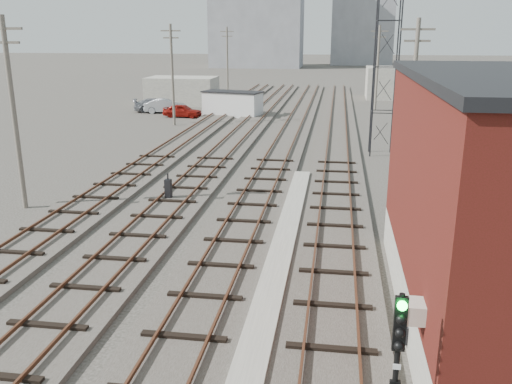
% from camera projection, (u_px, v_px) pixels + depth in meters
% --- Properties ---
extents(ground, '(320.00, 320.00, 0.00)m').
position_uv_depth(ground, '(317.00, 107.00, 62.65)').
color(ground, '#282621').
rests_on(ground, ground).
extents(track_right, '(3.20, 90.00, 0.39)m').
position_uv_depth(track_right, '(337.00, 141.00, 42.34)').
color(track_right, '#332D28').
rests_on(track_right, ground).
extents(track_mid_right, '(3.20, 90.00, 0.39)m').
position_uv_depth(track_mid_right, '(286.00, 139.00, 42.91)').
color(track_mid_right, '#332D28').
rests_on(track_mid_right, ground).
extents(track_mid_left, '(3.20, 90.00, 0.39)m').
position_uv_depth(track_mid_left, '(237.00, 138.00, 43.48)').
color(track_mid_left, '#332D28').
rests_on(track_mid_left, ground).
extents(track_left, '(3.20, 90.00, 0.39)m').
position_uv_depth(track_left, '(189.00, 137.00, 44.05)').
color(track_left, '#332D28').
rests_on(track_left, ground).
extents(platform_curb, '(0.90, 28.00, 0.26)m').
position_uv_depth(platform_curb, '(276.00, 274.00, 18.90)').
color(platform_curb, gray).
rests_on(platform_curb, ground).
extents(lattice_tower, '(1.60, 1.60, 15.00)m').
position_uv_depth(lattice_tower, '(387.00, 44.00, 36.03)').
color(lattice_tower, black).
rests_on(lattice_tower, ground).
extents(utility_pole_left_a, '(1.80, 0.24, 9.00)m').
position_uv_depth(utility_pole_left_a, '(13.00, 109.00, 25.13)').
color(utility_pole_left_a, '#595147').
rests_on(utility_pole_left_a, ground).
extents(utility_pole_left_b, '(1.80, 0.24, 9.00)m').
position_uv_depth(utility_pole_left_b, '(172.00, 72.00, 48.85)').
color(utility_pole_left_b, '#595147').
rests_on(utility_pole_left_b, ground).
extents(utility_pole_left_c, '(1.80, 0.24, 9.00)m').
position_uv_depth(utility_pole_left_c, '(227.00, 59.00, 72.57)').
color(utility_pole_left_c, '#595147').
rests_on(utility_pole_left_c, ground).
extents(utility_pole_right_a, '(1.80, 0.24, 9.00)m').
position_uv_depth(utility_pole_right_a, '(413.00, 97.00, 30.01)').
color(utility_pole_right_a, '#595147').
rests_on(utility_pole_right_a, ground).
extents(utility_pole_right_b, '(1.80, 0.24, 9.00)m').
position_uv_depth(utility_pole_right_b, '(378.00, 66.00, 58.47)').
color(utility_pole_right_b, '#595147').
rests_on(utility_pole_right_b, ground).
extents(apartment_left, '(22.00, 14.00, 30.00)m').
position_uv_depth(apartment_left, '(257.00, 4.00, 132.14)').
color(apartment_left, gray).
rests_on(apartment_left, ground).
extents(apartment_right, '(16.00, 12.00, 26.00)m').
position_uv_depth(apartment_right, '(363.00, 14.00, 143.23)').
color(apartment_right, gray).
rests_on(apartment_right, ground).
extents(shed_left, '(8.00, 5.00, 3.20)m').
position_uv_depth(shed_left, '(182.00, 91.00, 64.48)').
color(shed_left, gray).
rests_on(shed_left, ground).
extents(shed_right, '(6.00, 6.00, 4.00)m').
position_uv_depth(shed_right, '(390.00, 83.00, 70.29)').
color(shed_right, gray).
rests_on(shed_right, ground).
extents(signal_mast, '(0.40, 0.40, 3.68)m').
position_uv_depth(signal_mast, '(396.00, 370.00, 10.20)').
color(signal_mast, gray).
rests_on(signal_mast, ground).
extents(switch_stand, '(0.33, 0.33, 1.34)m').
position_uv_depth(switch_stand, '(168.00, 189.00, 27.34)').
color(switch_stand, black).
rests_on(switch_stand, ground).
extents(site_trailer, '(6.45, 3.99, 2.52)m').
position_uv_depth(site_trailer, '(233.00, 104.00, 55.40)').
color(site_trailer, silver).
rests_on(site_trailer, ground).
extents(car_red, '(4.03, 1.91, 1.33)m').
position_uv_depth(car_red, '(182.00, 111.00, 54.75)').
color(car_red, maroon).
rests_on(car_red, ground).
extents(car_silver, '(4.70, 2.34, 1.48)m').
position_uv_depth(car_silver, '(166.00, 106.00, 57.68)').
color(car_silver, '#ACAEB4').
rests_on(car_silver, ground).
extents(car_grey, '(5.33, 3.43, 1.44)m').
position_uv_depth(car_grey, '(157.00, 105.00, 58.51)').
color(car_grey, slate).
rests_on(car_grey, ground).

